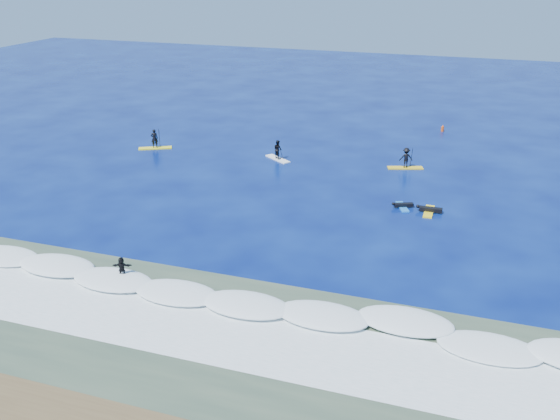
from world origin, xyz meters
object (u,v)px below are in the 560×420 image
(prone_paddler_near, at_px, (429,210))
(marker_buoy, at_px, (443,128))
(wave_surfer, at_px, (122,268))
(sup_paddler_left, at_px, (155,142))
(sup_paddler_right, at_px, (406,159))
(prone_paddler_far, at_px, (403,206))
(sup_paddler_center, at_px, (278,151))

(prone_paddler_near, relative_size, marker_buoy, 3.18)
(wave_surfer, bearing_deg, marker_buoy, 51.23)
(prone_paddler_near, distance_m, marker_buoy, 22.50)
(sup_paddler_left, relative_size, wave_surfer, 1.71)
(sup_paddler_right, relative_size, prone_paddler_far, 1.50)
(sup_paddler_left, distance_m, prone_paddler_far, 25.28)
(wave_surfer, bearing_deg, sup_paddler_center, 68.94)
(sup_paddler_center, bearing_deg, sup_paddler_left, -141.35)
(sup_paddler_right, bearing_deg, wave_surfer, -134.15)
(marker_buoy, bearing_deg, prone_paddler_near, -87.01)
(sup_paddler_center, relative_size, wave_surfer, 1.54)
(sup_paddler_left, distance_m, marker_buoy, 29.10)
(prone_paddler_near, bearing_deg, marker_buoy, 2.13)
(sup_paddler_left, relative_size, prone_paddler_far, 1.50)
(sup_paddler_center, height_order, prone_paddler_near, sup_paddler_center)
(sup_paddler_center, height_order, wave_surfer, sup_paddler_center)
(sup_paddler_left, distance_m, sup_paddler_center, 12.01)
(marker_buoy, bearing_deg, sup_paddler_right, -98.01)
(prone_paddler_far, bearing_deg, sup_paddler_left, 50.30)
(sup_paddler_left, relative_size, sup_paddler_center, 1.11)
(prone_paddler_far, relative_size, wave_surfer, 1.14)
(sup_paddler_right, height_order, wave_surfer, sup_paddler_right)
(marker_buoy, bearing_deg, sup_paddler_center, -132.00)
(marker_buoy, bearing_deg, prone_paddler_far, -91.92)
(sup_paddler_right, xyz_separation_m, wave_surfer, (-12.10, -24.90, -0.09))
(prone_paddler_far, bearing_deg, marker_buoy, -24.97)
(sup_paddler_left, xyz_separation_m, sup_paddler_center, (12.00, 0.57, 0.09))
(sup_paddler_right, height_order, prone_paddler_near, sup_paddler_right)
(prone_paddler_near, distance_m, prone_paddler_far, 1.94)
(sup_paddler_right, height_order, marker_buoy, sup_paddler_right)
(sup_paddler_left, xyz_separation_m, sup_paddler_right, (23.10, 1.74, 0.14))
(prone_paddler_near, xyz_separation_m, wave_surfer, (-15.14, -15.65, 0.57))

